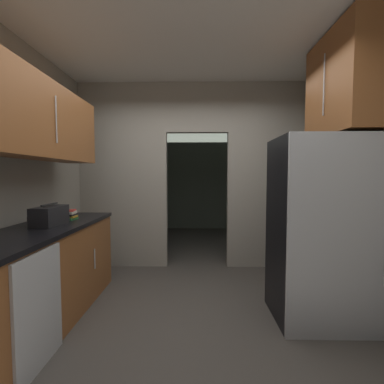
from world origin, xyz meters
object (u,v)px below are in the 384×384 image
Objects in this scene: refrigerator at (320,230)px; book_stack at (70,215)px; boombox at (50,216)px; dishwasher at (39,311)px.

book_stack is at bearing 173.08° from refrigerator.
boombox is 0.34m from book_stack.
refrigerator is 2.59m from book_stack.
refrigerator is at bearing 17.36° from dishwasher.
book_stack is at bearing 83.96° from boombox.
dishwasher is 0.95m from boombox.
boombox is (-2.60, -0.02, 0.13)m from refrigerator.
refrigerator is 10.60× the size of book_stack.
refrigerator is 4.41× the size of boombox.
refrigerator reaches higher than book_stack.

